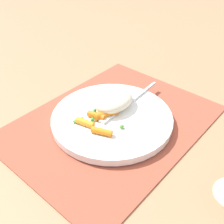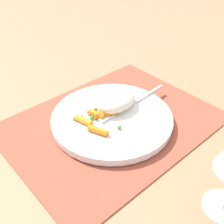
% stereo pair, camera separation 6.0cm
% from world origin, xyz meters
% --- Properties ---
extents(ground_plane, '(2.40, 2.40, 0.00)m').
position_xyz_m(ground_plane, '(0.00, 0.00, 0.00)').
color(ground_plane, '#997551').
extents(placemat, '(0.45, 0.34, 0.01)m').
position_xyz_m(placemat, '(0.00, 0.00, 0.00)').
color(placemat, '#9E4733').
rests_on(placemat, ground_plane).
extents(plate, '(0.27, 0.27, 0.02)m').
position_xyz_m(plate, '(0.00, 0.00, 0.01)').
color(plate, white).
rests_on(plate, placemat).
extents(rice_mound, '(0.10, 0.08, 0.04)m').
position_xyz_m(rice_mound, '(-0.03, -0.02, 0.04)').
color(rice_mound, beige).
rests_on(rice_mound, plate).
extents(carrot_portion, '(0.09, 0.09, 0.02)m').
position_xyz_m(carrot_portion, '(0.04, -0.01, 0.03)').
color(carrot_portion, orange).
rests_on(carrot_portion, plate).
extents(pea_scatter, '(0.06, 0.10, 0.01)m').
position_xyz_m(pea_scatter, '(0.04, -0.02, 0.03)').
color(pea_scatter, '#4F943A').
rests_on(pea_scatter, plate).
extents(fork, '(0.21, 0.02, 0.01)m').
position_xyz_m(fork, '(-0.05, -0.00, 0.03)').
color(fork, silver).
rests_on(fork, plate).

